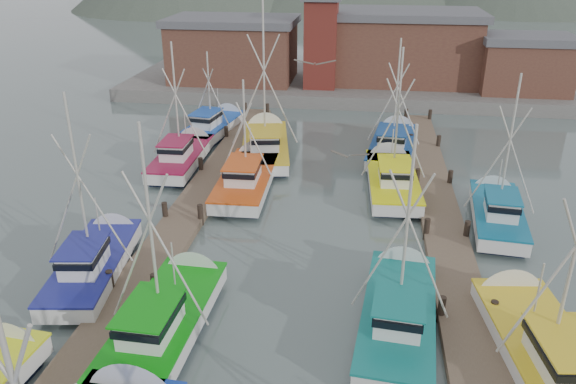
# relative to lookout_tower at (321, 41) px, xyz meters

# --- Properties ---
(ground) EXTENTS (260.00, 260.00, 0.00)m
(ground) POSITION_rel_lookout_tower_xyz_m (2.00, -33.00, -5.55)
(ground) COLOR #546563
(ground) RESTS_ON ground
(dock_left) EXTENTS (2.30, 46.00, 1.50)m
(dock_left) POSITION_rel_lookout_tower_xyz_m (-5.00, -28.96, -5.34)
(dock_left) COLOR brown
(dock_left) RESTS_ON ground
(dock_right) EXTENTS (2.30, 46.00, 1.50)m
(dock_right) POSITION_rel_lookout_tower_xyz_m (9.00, -28.96, -5.34)
(dock_right) COLOR brown
(dock_right) RESTS_ON ground
(quay) EXTENTS (44.00, 16.00, 1.20)m
(quay) POSITION_rel_lookout_tower_xyz_m (2.00, 4.00, -4.95)
(quay) COLOR gray
(quay) RESTS_ON ground
(shed_left) EXTENTS (12.72, 8.48, 6.20)m
(shed_left) POSITION_rel_lookout_tower_xyz_m (-9.00, 2.00, -1.21)
(shed_left) COLOR brown
(shed_left) RESTS_ON quay
(shed_center) EXTENTS (14.84, 9.54, 6.90)m
(shed_center) POSITION_rel_lookout_tower_xyz_m (8.00, 4.00, -0.86)
(shed_center) COLOR brown
(shed_center) RESTS_ON quay
(shed_right) EXTENTS (8.48, 6.36, 5.20)m
(shed_right) POSITION_rel_lookout_tower_xyz_m (19.00, 1.00, -1.71)
(shed_right) COLOR brown
(shed_right) RESTS_ON quay
(lookout_tower) EXTENTS (3.60, 3.60, 8.50)m
(lookout_tower) POSITION_rel_lookout_tower_xyz_m (0.00, 0.00, 0.00)
(lookout_tower) COLOR maroon
(lookout_tower) RESTS_ON quay
(distant_hills) EXTENTS (175.00, 140.00, 42.00)m
(distant_hills) POSITION_rel_lookout_tower_xyz_m (-10.76, 89.59, -5.55)
(distant_hills) COLOR #4B5547
(distant_hills) RESTS_ON ground
(boat_4) EXTENTS (3.80, 8.96, 9.55)m
(boat_4) POSITION_rel_lookout_tower_xyz_m (-2.67, -37.09, -4.87)
(boat_4) COLOR black
(boat_4) RESTS_ON ground
(boat_5) EXTENTS (3.70, 9.05, 9.30)m
(boat_5) POSITION_rel_lookout_tower_xyz_m (6.31, -35.26, -4.87)
(boat_5) COLOR black
(boat_5) RESTS_ON ground
(boat_6) EXTENTS (3.74, 8.47, 9.35)m
(boat_6) POSITION_rel_lookout_tower_xyz_m (-7.36, -33.43, -4.87)
(boat_6) COLOR black
(boat_6) RESTS_ON ground
(boat_7) EXTENTS (4.05, 9.60, 9.48)m
(boat_7) POSITION_rel_lookout_tower_xyz_m (11.31, -36.91, -4.87)
(boat_7) COLOR black
(boat_7) RESTS_ON ground
(boat_8) EXTENTS (3.24, 9.52, 7.78)m
(boat_8) POSITION_rel_lookout_tower_xyz_m (-2.50, -22.45, -4.87)
(boat_8) COLOR black
(boat_8) RESTS_ON ground
(boat_9) EXTENTS (3.85, 9.35, 9.60)m
(boat_9) POSITION_rel_lookout_tower_xyz_m (6.39, -21.36, -4.87)
(boat_9) COLOR black
(boat_9) RESTS_ON ground
(boat_10) EXTENTS (3.73, 8.63, 9.16)m
(boat_10) POSITION_rel_lookout_tower_xyz_m (-7.73, -19.31, -4.87)
(boat_10) COLOR black
(boat_10) RESTS_ON ground
(boat_11) EXTENTS (3.57, 8.21, 8.97)m
(boat_11) POSITION_rel_lookout_tower_xyz_m (11.93, -25.46, -4.87)
(boat_11) COLOR black
(boat_11) RESTS_ON ground
(boat_12) EXTENTS (4.80, 10.47, 11.73)m
(boat_12) POSITION_rel_lookout_tower_xyz_m (-2.56, -16.16, -4.86)
(boat_12) COLOR black
(boat_12) RESTS_ON ground
(boat_13) EXTENTS (4.03, 9.67, 9.14)m
(boat_13) POSITION_rel_lookout_tower_xyz_m (6.71, -14.85, -4.87)
(boat_13) COLOR black
(boat_13) RESTS_ON ground
(boat_14) EXTENTS (3.79, 8.86, 7.36)m
(boat_14) POSITION_rel_lookout_tower_xyz_m (-7.36, -12.38, -4.87)
(boat_14) COLOR black
(boat_14) RESTS_ON ground
(gull_near) EXTENTS (1.55, 0.62, 0.24)m
(gull_near) POSITION_rel_lookout_tower_xyz_m (2.61, -33.89, 4.54)
(gull_near) COLOR gray
(gull_near) RESTS_ON ground
(gull_far) EXTENTS (1.54, 0.66, 0.24)m
(gull_far) POSITION_rel_lookout_tower_xyz_m (4.01, -33.36, 0.86)
(gull_far) COLOR gray
(gull_far) RESTS_ON ground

